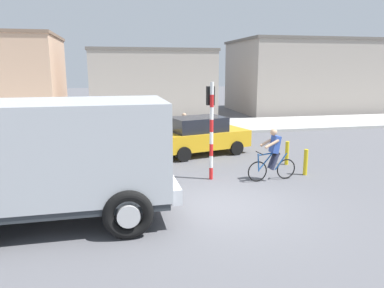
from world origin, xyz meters
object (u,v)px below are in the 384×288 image
car_red_near (200,135)px  bollard_far (287,153)px  traffic_light_pole (211,117)px  cyclist (273,155)px  pedestrian_near_kerb (184,130)px  truck_foreground (55,154)px  bollard_near (306,162)px

car_red_near → bollard_far: size_ratio=4.78×
traffic_light_pole → cyclist: bearing=-17.2°
pedestrian_near_kerb → cyclist: bearing=-70.8°
traffic_light_pole → car_red_near: 3.76m
pedestrian_near_kerb → bollard_far: (3.27, -3.71, -0.40)m
truck_foreground → cyclist: (6.39, 2.01, -0.80)m
truck_foreground → traffic_light_pole: traffic_light_pole is taller
pedestrian_near_kerb → traffic_light_pole: bearing=-90.6°
cyclist → traffic_light_pole: size_ratio=0.54×
truck_foreground → cyclist: 6.75m
pedestrian_near_kerb → bollard_far: size_ratio=1.80×
cyclist → traffic_light_pole: 2.36m
truck_foreground → pedestrian_near_kerb: truck_foreground is taller
car_red_near → bollard_far: 3.71m
truck_foreground → cyclist: truck_foreground is taller
truck_foreground → bollard_far: (7.77, 3.73, -1.22)m
truck_foreground → car_red_near: size_ratio=1.27×
traffic_light_pole → car_red_near: size_ratio=0.74×
car_red_near → pedestrian_near_kerb: pedestrian_near_kerb is taller
truck_foreground → bollard_near: (7.77, 2.33, -1.22)m
bollard_far → truck_foreground: bearing=-154.3°
bollard_near → bollard_far: same height
cyclist → car_red_near: (-1.45, 4.11, -0.05)m
cyclist → bollard_near: bearing=13.4°
bollard_far → bollard_near: bearing=-90.0°
cyclist → traffic_light_pole: traffic_light_pole is taller
truck_foreground → bollard_far: truck_foreground is taller
truck_foreground → bollard_near: size_ratio=6.05×
car_red_near → cyclist: bearing=-70.6°
pedestrian_near_kerb → bollard_near: size_ratio=1.80×
cyclist → truck_foreground: bearing=-162.6°
cyclist → car_red_near: 4.36m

